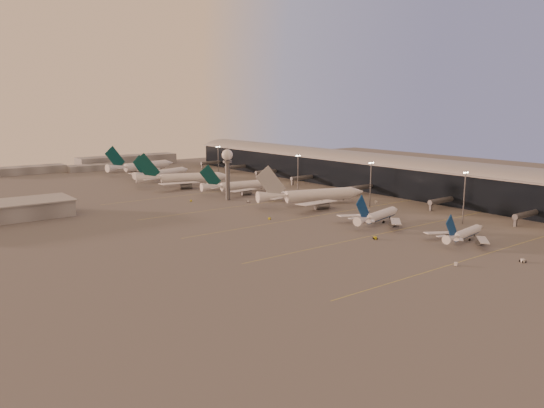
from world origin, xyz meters
TOP-DOWN VIEW (x-y plane):
  - ground at (0.00, 0.00)m, footprint 700.00×700.00m
  - taxiway_markings at (30.00, 56.00)m, footprint 180.00×185.25m
  - terminal at (107.88, 110.09)m, footprint 57.00×362.00m
  - radar_tower at (5.00, 120.00)m, footprint 6.40×6.40m
  - mast_a at (58.00, 0.00)m, footprint 3.60×0.56m
  - mast_b at (55.00, 55.00)m, footprint 3.60×0.56m
  - mast_c at (50.00, 110.00)m, footprint 3.60×0.56m
  - mast_d at (48.00, 200.00)m, footprint 3.60×0.56m
  - distant_horizon at (2.62, 325.14)m, footprint 165.00×37.50m
  - narrowbody_near at (29.23, -19.48)m, footprint 34.09×27.00m
  - narrowbody_mid at (26.17, 23.62)m, footprint 40.24×31.72m
  - widebody_white at (33.95, 78.16)m, footprint 64.05×50.64m
  - greentail_a at (25.31, 137.79)m, footprint 52.56×42.20m
  - greentail_b at (10.33, 183.56)m, footprint 62.09×49.29m
  - greentail_c at (13.71, 222.80)m, footprint 53.30×42.36m
  - greentail_d at (17.07, 268.46)m, footprint 64.48×51.52m
  - gsv_truck_a at (-1.93, -36.68)m, footprint 6.53×4.43m
  - gsv_tug_near at (19.98, -48.83)m, footprint 3.63×4.51m
  - gsv_catering_a at (57.12, -10.14)m, footprint 5.81×3.86m
  - gsv_tug_mid at (3.38, 4.99)m, footprint 4.45×4.01m
  - gsv_truck_b at (45.41, 46.88)m, footprint 5.29×3.03m
  - gsv_truck_c at (-7.77, 62.53)m, footprint 5.15×3.62m
  - gsv_catering_b at (67.06, 61.14)m, footprint 5.54×2.91m
  - gsv_tug_far at (9.55, 105.62)m, footprint 2.39×3.50m
  - gsv_truck_d at (-14.61, 128.96)m, footprint 2.71×5.00m
  - gsv_tug_hangar at (41.98, 152.92)m, footprint 4.06×3.50m

SIDE VIEW (x-z plane):
  - ground at x=0.00m, z-range 0.00..0.00m
  - taxiway_markings at x=30.00m, z-range 0.00..0.02m
  - gsv_tug_far at x=9.55m, z-range 0.01..0.95m
  - gsv_tug_hangar at x=41.98m, z-range 0.01..1.01m
  - gsv_tug_mid at x=3.38m, z-range 0.02..1.11m
  - gsv_tug_near at x=19.98m, z-range 0.02..1.14m
  - gsv_truck_d at x=-14.61m, z-range 0.02..1.93m
  - gsv_truck_c at x=-7.77m, z-range 0.02..1.98m
  - gsv_truck_b at x=45.41m, z-range 0.02..2.04m
  - gsv_truck_a at x=-1.93m, z-range 0.03..2.51m
  - gsv_catering_a at x=57.12m, z-range 0.00..4.38m
  - gsv_catering_b at x=67.06m, z-range 0.00..4.41m
  - narrowbody_near at x=29.23m, z-range -3.98..9.41m
  - narrowbody_mid at x=26.17m, z-range -4.76..11.24m
  - greentail_a at x=25.31m, z-range -6.19..12.95m
  - greentail_c at x=13.71m, z-range -6.48..13.57m
  - distant_horizon at x=2.62m, z-range -0.61..8.39m
  - widebody_white at x=33.95m, z-range -7.54..15.55m
  - greentail_b at x=10.33m, z-range -7.60..15.90m
  - greentail_d at x=17.07m, z-range -7.68..16.07m
  - terminal at x=107.88m, z-range -1.00..22.04m
  - mast_a at x=58.00m, z-range 1.24..26.24m
  - mast_b at x=55.00m, z-range 1.24..26.24m
  - mast_c at x=50.00m, z-range 1.24..26.24m
  - mast_d at x=48.00m, z-range 1.24..26.24m
  - radar_tower at x=5.00m, z-range 5.40..36.50m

